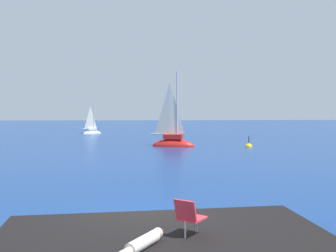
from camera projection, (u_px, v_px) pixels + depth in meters
The scene contains 8 objects.
ground_plane at pixel (142, 225), 10.49m from camera, with size 160.00×160.00×0.00m, color navy.
boulder_seaward at pixel (157, 227), 10.34m from camera, with size 0.92×0.73×0.50m, color black.
boulder_inland at pixel (202, 224), 10.60m from camera, with size 0.93×0.75×0.51m, color black.
sailboat_near at pixel (173, 142), 31.18m from camera, with size 3.64×2.04×6.58m.
sailboat_far at pixel (92, 132), 45.57m from camera, with size 2.28×1.71×4.17m.
person_sunbather at pixel (139, 245), 7.25m from camera, with size 1.05×1.56×0.25m.
beach_chair at pixel (189, 215), 8.05m from camera, with size 0.74×0.76×0.80m.
marker_buoy at pixel (249, 147), 30.78m from camera, with size 0.56×0.56×1.13m.
Camera 1 is at (0.23, -10.36, 3.20)m, focal length 41.61 mm.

